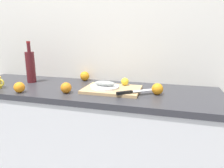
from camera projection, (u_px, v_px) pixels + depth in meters
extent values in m
cube|color=white|center=(96.00, 40.00, 1.76)|extent=(3.20, 0.05, 2.50)
cube|color=white|center=(85.00, 144.00, 1.65)|extent=(2.00, 0.58, 0.86)
cube|color=#333338|center=(83.00, 90.00, 1.54)|extent=(2.00, 0.60, 0.04)
cube|color=tan|center=(112.00, 89.00, 1.46)|extent=(0.40, 0.28, 0.02)
cylinder|color=white|center=(105.00, 87.00, 1.46)|extent=(0.21, 0.21, 0.01)
ellipsoid|color=#999E99|center=(105.00, 83.00, 1.46)|extent=(0.16, 0.07, 0.04)
cube|color=silver|center=(144.00, 90.00, 1.36)|extent=(0.17, 0.14, 0.00)
cube|color=black|center=(124.00, 93.00, 1.31)|extent=(0.10, 0.08, 0.02)
sphere|color=yellow|center=(125.00, 82.00, 1.53)|extent=(0.06, 0.06, 0.06)
cylinder|color=#59191E|center=(31.00, 67.00, 1.69)|extent=(0.07, 0.07, 0.25)
cylinder|color=#59191E|center=(29.00, 48.00, 1.66)|extent=(0.03, 0.03, 0.07)
cylinder|color=maroon|center=(28.00, 42.00, 1.65)|extent=(0.03, 0.03, 0.02)
torus|color=yellow|center=(1.00, 83.00, 1.50)|extent=(0.06, 0.01, 0.06)
sphere|color=orange|center=(157.00, 89.00, 1.36)|extent=(0.08, 0.08, 0.08)
sphere|color=orange|center=(85.00, 76.00, 1.77)|extent=(0.08, 0.08, 0.08)
sphere|color=orange|center=(19.00, 87.00, 1.41)|extent=(0.07, 0.07, 0.07)
sphere|color=orange|center=(66.00, 88.00, 1.40)|extent=(0.08, 0.08, 0.08)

